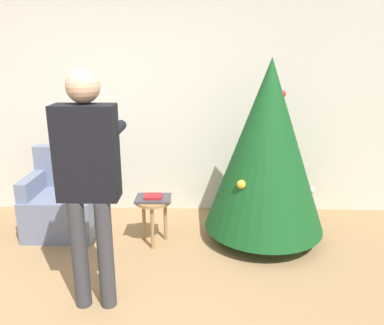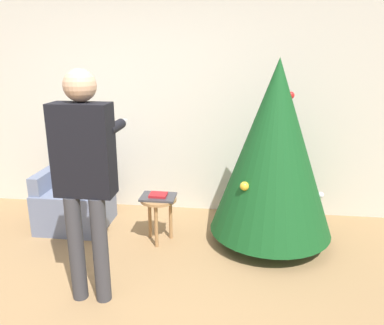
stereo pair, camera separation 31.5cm
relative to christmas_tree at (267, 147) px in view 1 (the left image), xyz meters
name	(u,v)px [view 1 (the left image)]	position (x,y,z in m)	size (l,w,h in m)	color
wall_back	(143,100)	(-1.33, 0.77, 0.36)	(8.00, 0.06, 2.70)	beige
christmas_tree	(267,147)	(0.00, 0.00, 0.00)	(1.21, 1.21, 1.84)	brown
armchair	(65,202)	(-2.12, 0.13, -0.66)	(0.72, 0.66, 0.90)	slate
person_standing	(88,170)	(-1.46, -1.08, 0.09)	(0.45, 0.57, 1.78)	#38383D
side_stool	(153,207)	(-1.13, -0.14, -0.60)	(0.37, 0.37, 0.48)	#A37547
laptop	(153,198)	(-1.13, -0.14, -0.50)	(0.35, 0.26, 0.02)	#38383D
book	(153,196)	(-1.13, -0.14, -0.48)	(0.17, 0.14, 0.02)	#B21E23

